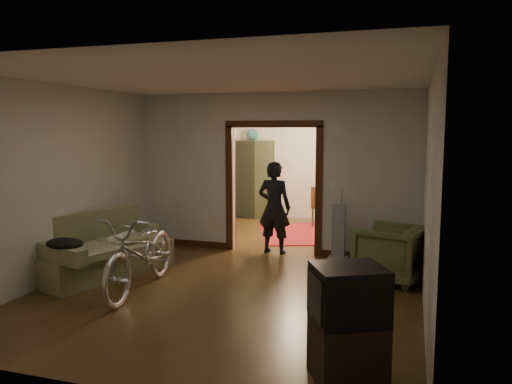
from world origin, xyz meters
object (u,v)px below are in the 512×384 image
at_px(bicycle, 141,252).
at_px(person, 274,207).
at_px(desk, 357,210).
at_px(sofa, 103,244).
at_px(locker, 253,179).
at_px(armchair, 390,253).

bearing_deg(bicycle, person, 60.02).
bearing_deg(person, desk, -103.81).
xyz_separation_m(sofa, bicycle, (0.94, -0.49, 0.07)).
relative_size(bicycle, person, 1.25).
bearing_deg(locker, armchair, -45.79).
relative_size(armchair, person, 0.55).
bearing_deg(sofa, person, 63.59).
bearing_deg(locker, bicycle, -80.75).
relative_size(armchair, desk, 0.99).
relative_size(sofa, bicycle, 1.00).
relative_size(sofa, locker, 1.06).
relative_size(bicycle, locker, 1.07).
xyz_separation_m(person, desk, (1.10, 3.16, -0.48)).
height_order(person, locker, locker).
bearing_deg(bicycle, sofa, 146.41).
bearing_deg(bicycle, armchair, 19.10).
xyz_separation_m(sofa, armchair, (4.10, 0.98, -0.06)).
relative_size(locker, desk, 2.13).
bearing_deg(sofa, locker, 102.58).
xyz_separation_m(armchair, person, (-2.02, 1.08, 0.41)).
bearing_deg(armchair, desk, -149.57).
bearing_deg(desk, person, -90.42).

